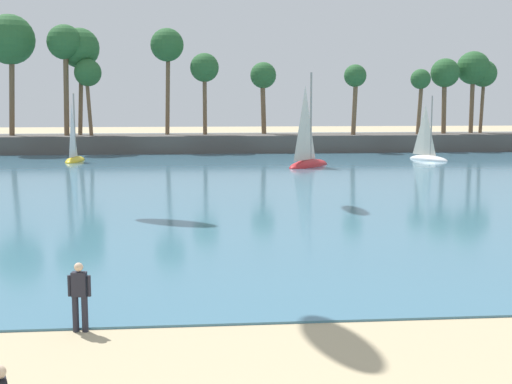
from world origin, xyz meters
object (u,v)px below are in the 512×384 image
person_at_waterline (80,295)px  sailboat_mid_bay (75,155)px  sailboat_near_shore (308,157)px  sailboat_far_left (428,154)px

person_at_waterline → sailboat_mid_bay: (-7.55, 45.03, -0.27)m
sailboat_near_shore → sailboat_far_left: (11.68, 5.03, -0.18)m
sailboat_near_shore → sailboat_far_left: size_ratio=1.32×
person_at_waterline → sailboat_near_shore: bearing=72.9°
sailboat_near_shore → sailboat_mid_bay: size_ratio=1.28×
sailboat_far_left → person_at_waterline: bearing=-118.3°
sailboat_mid_bay → sailboat_far_left: 31.20m
sailboat_near_shore → sailboat_far_left: bearing=23.3°
person_at_waterline → sailboat_near_shore: sailboat_near_shore is taller
sailboat_near_shore → sailboat_mid_bay: 20.47m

